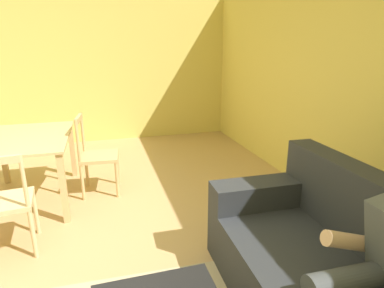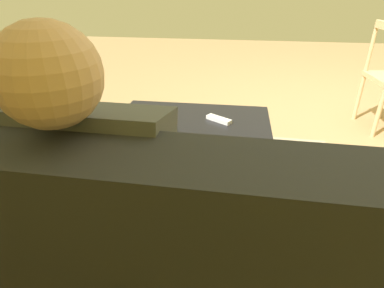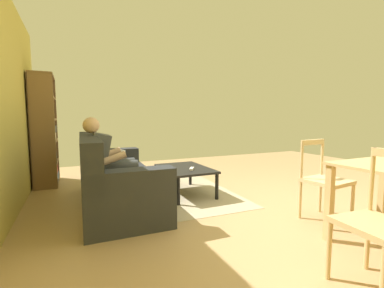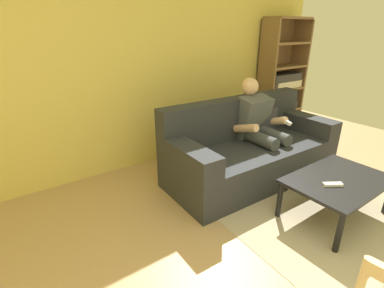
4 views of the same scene
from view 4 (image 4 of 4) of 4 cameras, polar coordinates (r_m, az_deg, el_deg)
wall_back at (r=3.49m, az=-17.82°, el=14.92°), size 7.08×0.12×2.63m
couch at (r=3.50m, az=11.44°, el=-1.22°), size 2.13×0.96×0.92m
person_lounging at (r=3.53m, az=13.49°, el=3.45°), size 0.60×0.88×1.16m
coffee_table at (r=3.01m, az=27.35°, el=-7.00°), size 0.98×0.66×0.40m
tv_remote at (r=2.84m, az=26.50°, el=-7.28°), size 0.17×0.13×0.02m
bookshelf at (r=5.14m, az=17.32°, el=10.52°), size 0.86×0.36×1.87m
area_rug at (r=3.18m, az=26.23°, el=-12.53°), size 2.05×1.48×0.01m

